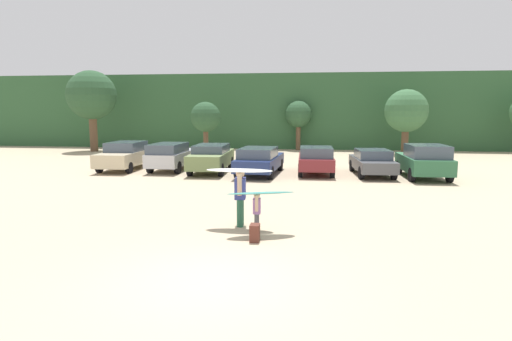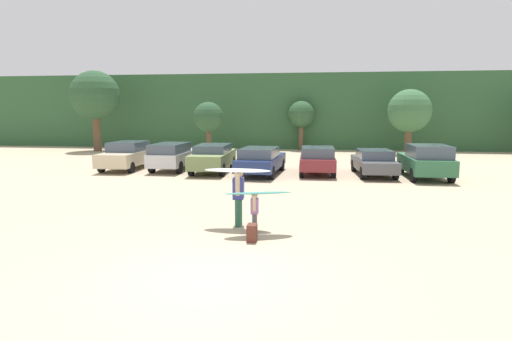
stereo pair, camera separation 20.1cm
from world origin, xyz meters
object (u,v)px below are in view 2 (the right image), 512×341
Objects in this scene: backpack_dropped at (252,233)px; parked_car_navy at (261,160)px; parked_car_olive_green at (213,157)px; surfboard_teal at (258,193)px; parked_car_champagne at (128,155)px; person_child at (255,210)px; parked_car_forest_green at (426,161)px; person_adult at (238,194)px; parked_car_maroon at (317,159)px; parked_car_silver at (174,155)px; surfboard_white at (237,170)px; parked_car_dark_gray at (374,162)px.

parked_car_navy is at bearing 96.48° from backpack_dropped.
parked_car_olive_green is 12.13m from surfboard_teal.
person_child is (9.04, -11.70, -0.17)m from parked_car_champagne.
person_adult is (-7.52, -9.88, 0.07)m from parked_car_forest_green.
parked_car_maroon reaches higher than surfboard_teal.
person_child is (6.32, -11.65, -0.19)m from parked_car_silver.
parked_car_olive_green is 0.98× the size of parked_car_navy.
parked_car_navy is 1.13× the size of parked_car_maroon.
parked_car_navy is 2.99m from parked_car_maroon.
parked_car_navy is 10.17m from surfboard_white.
parked_car_olive_green is 8.50m from parked_car_dark_gray.
parked_car_forest_green reaches higher than parked_car_silver.
parked_car_olive_green reaches higher than person_child.
person_child is (-6.95, -10.53, -0.24)m from parked_car_forest_green.
parked_car_silver reaches higher than backpack_dropped.
parked_car_olive_green is (2.35, -0.38, -0.02)m from parked_car_silver.
surfboard_teal is at bearing -162.23° from parked_car_olive_green.
parked_car_dark_gray is 11.69m from person_adult.
surfboard_teal is (0.70, -0.79, 0.20)m from person_adult.
person_adult reaches higher than surfboard_teal.
person_child is at bearing -143.52° from parked_car_champagne.
surfboard_teal is at bearing 126.47° from person_adult.
parked_car_champagne is 1.07× the size of parked_car_dark_gray.
parked_car_dark_gray is 2.25× the size of surfboard_teal.
parked_car_dark_gray is at bearing -128.06° from surfboard_teal.
parked_car_navy is 10.00m from person_adult.
parked_car_navy is (7.79, -1.08, -0.03)m from parked_car_champagne.
parked_car_forest_green is at bearing -132.12° from person_adult.
parked_car_forest_green reaches higher than surfboard_teal.
parked_car_navy is 2.94× the size of person_adult.
parked_car_champagne is 0.95× the size of parked_car_navy.
parked_car_silver is at bearing 83.36° from parked_car_dark_gray.
parked_car_forest_green is 2.18× the size of surfboard_teal.
parked_car_dark_gray is 11.85m from surfboard_white.
parked_car_maroon is at bearing -91.98° from parked_car_silver.
person_adult is at bearing -164.23° from parked_car_olive_green.
surfboard_teal is (1.37, -10.77, 0.37)m from parked_car_navy.
parked_car_silver is 12.41m from person_adult.
person_adult reaches higher than parked_car_dark_gray.
surfboard_white reaches higher than surfboard_teal.
backpack_dropped is at bearing -152.48° from parked_car_silver.
person_child is (-1.66, -11.31, -0.14)m from parked_car_maroon.
surfboard_teal is at bearing -168.68° from parked_car_navy.
parked_car_silver is 2.39m from parked_car_olive_green.
parked_car_champagne is 0.96× the size of parked_car_olive_green.
parked_car_silver is 13.31m from parked_car_forest_green.
parked_car_navy is 4.35× the size of person_child.
parked_car_maroon is (10.70, -0.39, -0.03)m from parked_car_champagne.
parked_car_forest_green is at bearing 58.72° from backpack_dropped.
surfboard_teal is (0.70, -0.66, -0.51)m from surfboard_white.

